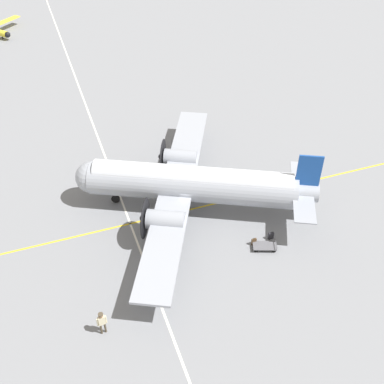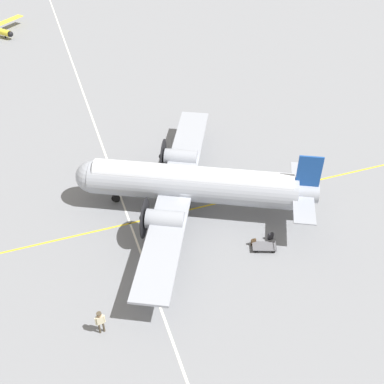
{
  "view_description": "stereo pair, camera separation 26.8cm",
  "coord_description": "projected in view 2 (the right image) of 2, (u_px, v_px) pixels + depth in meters",
  "views": [
    {
      "loc": [
        -9.74,
        -27.3,
        25.62
      ],
      "look_at": [
        0.0,
        0.0,
        1.7
      ],
      "focal_mm": 45.0,
      "sensor_mm": 36.0,
      "label": 1
    },
    {
      "loc": [
        -9.48,
        -27.38,
        25.62
      ],
      "look_at": [
        0.0,
        0.0,
        1.7
      ],
      "focal_mm": 45.0,
      "sensor_mm": 36.0,
      "label": 2
    }
  ],
  "objects": [
    {
      "name": "suitcase_upright_spare",
      "position": [
        271.0,
        236.0,
        35.8
      ],
      "size": [
        0.41,
        0.18,
        0.62
      ],
      "color": "#232328",
      "rests_on": "ground_plane"
    },
    {
      "name": "ground_plane",
      "position": [
        192.0,
        208.0,
        38.66
      ],
      "size": [
        300.0,
        300.0,
        0.0
      ],
      "primitive_type": "plane",
      "color": "slate"
    },
    {
      "name": "crew_foreground",
      "position": [
        100.0,
        320.0,
        29.02
      ],
      "size": [
        0.63,
        0.34,
        1.87
      ],
      "rotation": [
        0.0,
        0.0,
        0.09
      ],
      "color": "#473D2D",
      "rests_on": "ground_plane"
    },
    {
      "name": "apron_line_northsouth",
      "position": [
        130.0,
        223.0,
        37.36
      ],
      "size": [
        0.16,
        120.0,
        0.01
      ],
      "color": "silver",
      "rests_on": "ground_plane"
    },
    {
      "name": "apron_line_eastwest",
      "position": [
        192.0,
        209.0,
        38.59
      ],
      "size": [
        120.0,
        0.16,
        0.01
      ],
      "color": "gold",
      "rests_on": "ground_plane"
    },
    {
      "name": "baggage_cart",
      "position": [
        264.0,
        246.0,
        35.01
      ],
      "size": [
        1.93,
        1.48,
        0.56
      ],
      "rotation": [
        0.0,
        0.0,
        2.79
      ],
      "color": "#56565B",
      "rests_on": "ground_plane"
    },
    {
      "name": "airliner_main",
      "position": [
        186.0,
        183.0,
        37.08
      ],
      "size": [
        18.25,
        21.45,
        5.88
      ],
      "rotation": [
        0.0,
        0.0,
        2.68
      ],
      "color": "#9399A3",
      "rests_on": "ground_plane"
    },
    {
      "name": "suitcase_near_door",
      "position": [
        253.0,
        242.0,
        35.34
      ],
      "size": [
        0.37,
        0.14,
        0.6
      ],
      "color": "#47331E",
      "rests_on": "ground_plane"
    }
  ]
}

